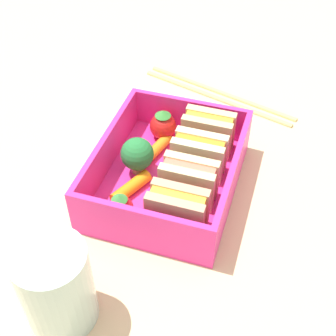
% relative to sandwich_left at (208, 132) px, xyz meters
% --- Properties ---
extents(ground_plane, '(1.20, 1.20, 0.02)m').
position_rel_sandwich_left_xyz_m(ground_plane, '(0.06, -0.03, -0.04)').
color(ground_plane, '#D9B98B').
extents(bento_tray, '(0.17, 0.14, 0.01)m').
position_rel_sandwich_left_xyz_m(bento_tray, '(0.06, -0.03, -0.03)').
color(bento_tray, '#ED2F91').
rests_on(bento_tray, ground_plane).
extents(bento_rim, '(0.17, 0.14, 0.04)m').
position_rel_sandwich_left_xyz_m(bento_rim, '(0.06, -0.03, -0.00)').
color(bento_rim, '#ED2F91').
rests_on(bento_rim, bento_tray).
extents(sandwich_left, '(0.03, 0.06, 0.05)m').
position_rel_sandwich_left_xyz_m(sandwich_left, '(0.00, 0.00, 0.00)').
color(sandwich_left, '#DCB982').
rests_on(sandwich_left, bento_tray).
extents(sandwich_center_left, '(0.03, 0.06, 0.05)m').
position_rel_sandwich_left_xyz_m(sandwich_center_left, '(0.04, 0.00, 0.00)').
color(sandwich_center_left, beige).
rests_on(sandwich_center_left, bento_tray).
extents(sandwich_center, '(0.03, 0.06, 0.05)m').
position_rel_sandwich_left_xyz_m(sandwich_center, '(0.08, 0.00, 0.00)').
color(sandwich_center, beige).
rests_on(sandwich_center, bento_tray).
extents(sandwich_center_right, '(0.03, 0.06, 0.05)m').
position_rel_sandwich_left_xyz_m(sandwich_center_right, '(0.12, 0.00, 0.00)').
color(sandwich_center_right, tan).
rests_on(sandwich_center_right, bento_tray).
extents(strawberry_far_left, '(0.03, 0.03, 0.04)m').
position_rel_sandwich_left_xyz_m(strawberry_far_left, '(-0.00, -0.05, -0.01)').
color(strawberry_far_left, red).
rests_on(strawberry_far_left, bento_tray).
extents(carrot_stick_left, '(0.05, 0.02, 0.01)m').
position_rel_sandwich_left_xyz_m(carrot_stick_left, '(0.03, -0.05, -0.02)').
color(carrot_stick_left, orange).
rests_on(carrot_stick_left, bento_tray).
extents(broccoli_floret, '(0.03, 0.03, 0.04)m').
position_rel_sandwich_left_xyz_m(broccoli_floret, '(0.06, -0.06, 0.00)').
color(broccoli_floret, '#8EC25B').
rests_on(broccoli_floret, bento_tray).
extents(carrot_stick_far_left, '(0.05, 0.03, 0.01)m').
position_rel_sandwich_left_xyz_m(carrot_stick_far_left, '(0.09, -0.06, -0.02)').
color(carrot_stick_far_left, orange).
rests_on(carrot_stick_far_left, bento_tray).
extents(strawberry_left, '(0.03, 0.03, 0.03)m').
position_rel_sandwich_left_xyz_m(strawberry_left, '(0.12, -0.05, -0.01)').
color(strawberry_left, red).
rests_on(strawberry_left, bento_tray).
extents(chopstick_pair, '(0.08, 0.21, 0.01)m').
position_rel_sandwich_left_xyz_m(chopstick_pair, '(-0.12, -0.01, -0.03)').
color(chopstick_pair, tan).
rests_on(chopstick_pair, ground_plane).
extents(drinking_glass, '(0.06, 0.06, 0.08)m').
position_rel_sandwich_left_xyz_m(drinking_glass, '(0.23, -0.07, 0.01)').
color(drinking_glass, silver).
rests_on(drinking_glass, ground_plane).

